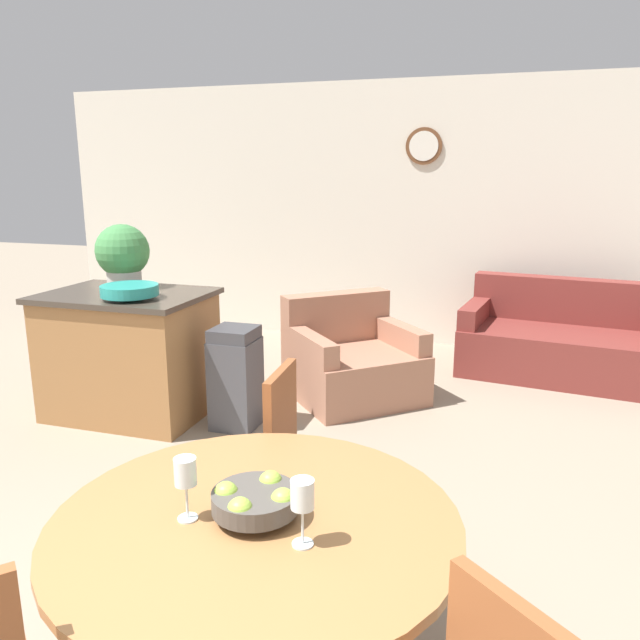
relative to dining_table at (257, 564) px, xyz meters
The scene contains 12 objects.
wall_back 5.00m from the dining_table, 94.28° to the left, with size 8.00×0.09×2.70m.
dining_table is the anchor object (origin of this frame).
dining_chair_far_side 0.89m from the dining_table, 98.70° to the left, with size 0.45×0.45×0.93m.
fruit_bowl 0.23m from the dining_table, 71.18° to the right, with size 0.27×0.27×0.12m.
wine_glass_left 0.38m from the dining_table, 159.97° to the right, with size 0.07×0.07×0.21m.
wine_glass_right 0.38m from the dining_table, 26.71° to the right, with size 0.07×0.07×0.21m.
kitchen_island 2.97m from the dining_table, 131.77° to the left, with size 1.18×0.85×0.93m.
teal_bowl 2.76m from the dining_table, 131.70° to the left, with size 0.39×0.39×0.10m.
potted_plant 3.25m from the dining_table, 131.23° to the left, with size 0.40×0.40×0.48m.
trash_bin 2.49m from the dining_table, 116.68° to the left, with size 0.31×0.32×0.73m.
couch 4.37m from the dining_table, 74.10° to the left, with size 1.84×1.15×0.83m.
armchair 3.13m from the dining_table, 98.92° to the left, with size 1.29×1.28×0.81m.
Camera 1 is at (1.09, -0.92, 1.80)m, focal length 35.00 mm.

